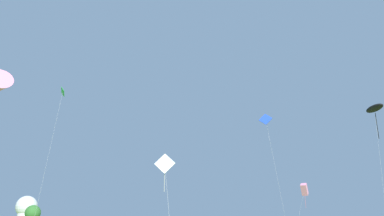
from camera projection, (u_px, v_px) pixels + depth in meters
The scene contains 7 objects.
kite_blue_diamond at pixel (266, 121), 60.70m from camera, with size 3.41×1.90×19.11m.
kite_black_parafoil at pixel (375, 108), 49.47m from camera, with size 2.25×3.53×16.88m.
kite_pink_box at pixel (304, 190), 53.28m from camera, with size 2.52×1.62×7.55m.
kite_green_diamond at pixel (61, 98), 51.01m from camera, with size 1.59×2.56×19.75m.
kite_white_diamond at pixel (165, 165), 30.61m from camera, with size 1.90×1.62×7.40m.
observatory_dome at pixel (26, 212), 116.16m from camera, with size 6.40×6.40×10.80m.
tree_distant_left at pixel (33, 213), 90.87m from camera, with size 3.65×3.65×6.66m.
Camera 1 is at (5.91, -2.88, 1.70)m, focal length 35.68 mm.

